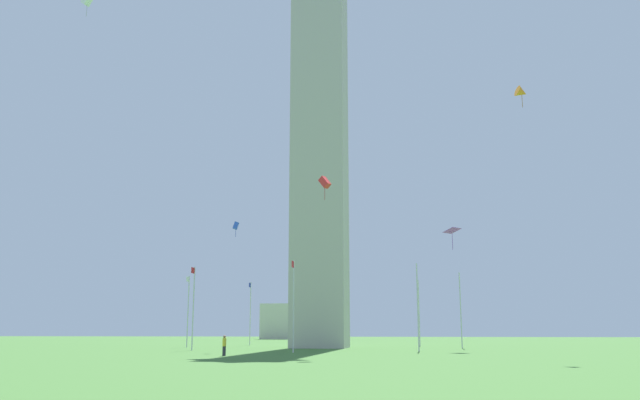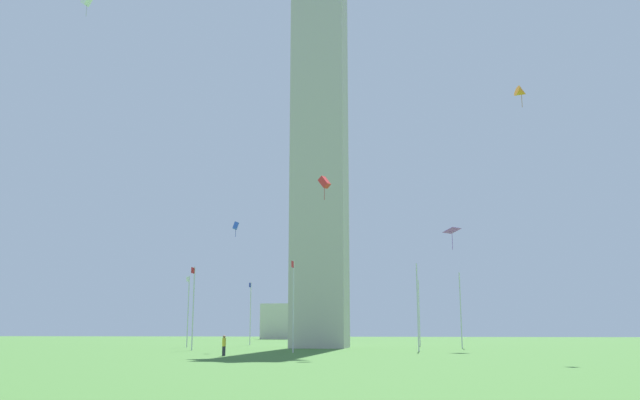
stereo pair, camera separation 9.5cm
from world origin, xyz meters
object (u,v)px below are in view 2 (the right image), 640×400
Objects in this scene: flagpole_nw at (193,304)px; kite_red_box at (324,182)px; kite_blue_box at (236,226)px; obelisk_monument at (320,111)px; distant_building at (291,322)px; flagpole_n at (293,302)px; person_yellow_shirt at (224,346)px; flagpole_ne at (418,303)px; flagpole_e at (461,307)px; flagpole_w at (188,308)px; flagpole_sw at (250,311)px; flagpole_s at (338,311)px; flagpole_se at (419,310)px; kite_purple_diamond at (452,231)px; kite_orange_delta at (521,92)px.

flagpole_nw is 24.25m from kite_red_box.
kite_blue_box is at bearing -137.71° from kite_red_box.
obelisk_monument is 2.78× the size of distant_building.
person_yellow_shirt is (8.87, -4.28, -4.06)m from flagpole_n.
person_yellow_shirt is (13.92, -16.46, -4.06)m from flagpole_ne.
flagpole_w is (-0.00, -34.45, 0.00)m from flagpole_e.
flagpole_sw is (-24.36, -24.36, 0.00)m from flagpole_ne.
kite_blue_box is (31.11, -7.08, 8.34)m from flagpole_s.
flagpole_e is 29.21m from kite_blue_box.
flagpole_w is at bearing -89.82° from obelisk_monument.
obelisk_monument is 31.03m from flagpole_n.
flagpole_se is at bearing 112.50° from flagpole_w.
flagpole_nw is 3.81× the size of kite_purple_diamond.
flagpole_se and flagpole_nw have the same top height.
flagpole_w is 81.93m from distant_building.
flagpole_s is at bearing 180.00° from obelisk_monument.
kite_blue_box is at bearing 7.84° from distant_building.
flagpole_n is at bearing 67.50° from flagpole_nw.
flagpole_nw is 5.42× the size of kite_blue_box.
kite_red_box is at bearing -27.73° from flagpole_ne.
kite_purple_diamond reaches higher than flagpole_n.
flagpole_e is at bearing 90.00° from flagpole_w.
flagpole_sw is at bearing -67.50° from flagpole_s.
obelisk_monument is at bearing -0.00° from flagpole_s.
kite_orange_delta is at bearing 18.55° from kite_purple_diamond.
person_yellow_shirt is (38.28, 7.90, -4.06)m from flagpole_sw.
kite_orange_delta reaches higher than kite_purple_diamond.
obelisk_monument reaches higher than flagpole_nw.
flagpole_s is (-17.22, -17.22, 0.00)m from flagpole_e.
distant_building is at bearing -162.60° from flagpole_s.
flagpole_se is at bearing -15.81° from person_yellow_shirt.
flagpole_n is 4.59× the size of kite_orange_delta.
flagpole_s and flagpole_w have the same top height.
kite_purple_diamond reaches higher than flagpole_se.
flagpole_e is 90.05m from distant_building.
kite_purple_diamond reaches higher than flagpole_sw.
flagpole_w is at bearing -90.00° from flagpole_e.
flagpole_n is 3.81× the size of kite_purple_diamond.
obelisk_monument is at bearing -118.69° from kite_purple_diamond.
obelisk_monument is at bearing 180.00° from flagpole_n.
flagpole_sw is 39.29m from person_yellow_shirt.
kite_blue_box is (13.89, -24.30, 8.34)m from flagpole_e.
flagpole_ne is at bearing 152.27° from kite_red_box.
obelisk_monument is 88.37m from distant_building.
distant_building is (-99.10, -20.26, -0.78)m from flagpole_n.
flagpole_e and flagpole_nw have the same top height.
person_yellow_shirt is at bearing -23.27° from flagpole_se.
kite_red_box is at bearing 23.30° from flagpole_sw.
kite_purple_diamond is at bearing -161.45° from kite_orange_delta.
flagpole_e is 31.34m from kite_orange_delta.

